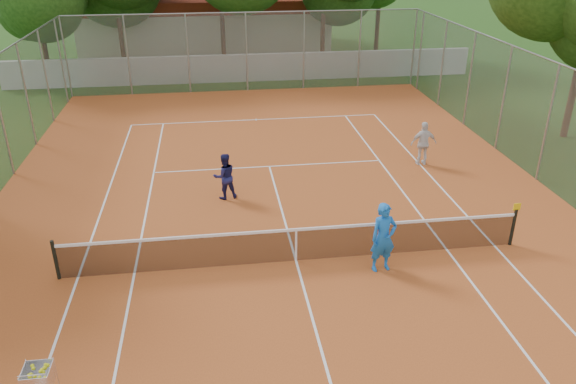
{
  "coord_description": "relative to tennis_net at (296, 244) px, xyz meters",
  "views": [
    {
      "loc": [
        -1.93,
        -12.3,
        7.92
      ],
      "look_at": [
        0.0,
        1.5,
        1.3
      ],
      "focal_mm": 35.0,
      "sensor_mm": 36.0,
      "label": 1
    }
  ],
  "objects": [
    {
      "name": "ground",
      "position": [
        0.0,
        0.0,
        -0.51
      ],
      "size": [
        120.0,
        120.0,
        0.0
      ],
      "primitive_type": "plane",
      "color": "#1A3B10",
      "rests_on": "ground"
    },
    {
      "name": "court_pad",
      "position": [
        0.0,
        0.0,
        -0.5
      ],
      "size": [
        18.0,
        34.0,
        0.02
      ],
      "primitive_type": "cube",
      "color": "#B15322",
      "rests_on": "ground"
    },
    {
      "name": "court_lines",
      "position": [
        0.0,
        0.0,
        -0.49
      ],
      "size": [
        10.98,
        23.78,
        0.01
      ],
      "primitive_type": "cube",
      "color": "white",
      "rests_on": "court_pad"
    },
    {
      "name": "tennis_net",
      "position": [
        0.0,
        0.0,
        0.0
      ],
      "size": [
        11.88,
        0.1,
        0.98
      ],
      "primitive_type": "cube",
      "color": "black",
      "rests_on": "court_pad"
    },
    {
      "name": "perimeter_fence",
      "position": [
        0.0,
        0.0,
        1.49
      ],
      "size": [
        18.0,
        34.0,
        4.0
      ],
      "primitive_type": "cube",
      "color": "slate",
      "rests_on": "ground"
    },
    {
      "name": "boundary_wall",
      "position": [
        0.0,
        19.0,
        0.24
      ],
      "size": [
        26.0,
        0.3,
        1.5
      ],
      "primitive_type": "cube",
      "color": "silver",
      "rests_on": "ground"
    },
    {
      "name": "clubhouse",
      "position": [
        -2.0,
        29.0,
        1.69
      ],
      "size": [
        16.4,
        9.0,
        4.4
      ],
      "primitive_type": "cube",
      "color": "beige",
      "rests_on": "ground"
    },
    {
      "name": "player_near",
      "position": [
        2.09,
        -0.68,
        0.43
      ],
      "size": [
        0.73,
        0.53,
        1.83
      ],
      "primitive_type": "imported",
      "rotation": [
        0.0,
        0.0,
        0.15
      ],
      "color": "blue",
      "rests_on": "court_pad"
    },
    {
      "name": "player_far_left",
      "position": [
        -1.67,
        4.02,
        0.26
      ],
      "size": [
        0.85,
        0.73,
        1.51
      ],
      "primitive_type": "imported",
      "rotation": [
        0.0,
        0.0,
        3.38
      ],
      "color": "navy",
      "rests_on": "court_pad"
    },
    {
      "name": "player_far_right",
      "position": [
        5.55,
        5.86,
        0.32
      ],
      "size": [
        0.96,
        0.43,
        1.61
      ],
      "primitive_type": "imported",
      "rotation": [
        0.0,
        0.0,
        3.11
      ],
      "color": "silver",
      "rests_on": "court_pad"
    }
  ]
}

